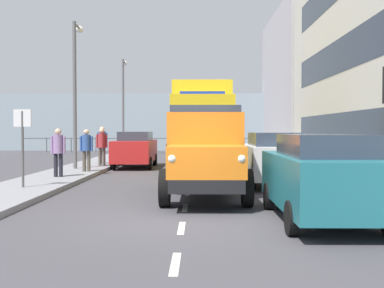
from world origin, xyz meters
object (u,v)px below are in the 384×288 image
at_px(street_sign, 23,134).
at_px(car_red_oppositeside_0, 135,149).
at_px(lorry_cargo_yellow, 202,124).
at_px(pedestrian_couple_b, 86,147).
at_px(lamp_post_far, 123,98).
at_px(car_teal_kerbside_near, 321,176).
at_px(car_white_kerbside_1, 273,158).
at_px(pedestrian_couple_a, 102,144).
at_px(pedestrian_strolling, 102,142).
at_px(pedestrian_near_railing, 58,148).
at_px(lamp_post_promenade, 76,81).
at_px(truck_vintage_orange, 205,154).

bearing_deg(street_sign, car_red_oppositeside_0, -102.61).
bearing_deg(lorry_cargo_yellow, pedestrian_couple_b, 28.05).
relative_size(car_red_oppositeside_0, lamp_post_far, 0.64).
distance_m(car_teal_kerbside_near, lamp_post_far, 24.80).
bearing_deg(car_red_oppositeside_0, car_white_kerbside_1, 127.41).
xyz_separation_m(car_teal_kerbside_near, car_red_oppositeside_0, (5.49, -13.15, -0.00)).
relative_size(pedestrian_couple_a, pedestrian_strolling, 0.95).
xyz_separation_m(car_teal_kerbside_near, car_white_kerbside_1, (0.00, -5.97, -0.00)).
bearing_deg(car_red_oppositeside_0, car_teal_kerbside_near, 112.66).
distance_m(pedestrian_near_railing, pedestrian_couple_a, 5.16).
relative_size(car_teal_kerbside_near, pedestrian_near_railing, 2.50).
xyz_separation_m(pedestrian_couple_b, street_sign, (0.59, 5.16, 0.54)).
distance_m(lamp_post_promenade, street_sign, 7.08).
relative_size(pedestrian_near_railing, street_sign, 0.76).
height_order(car_teal_kerbside_near, car_red_oppositeside_0, same).
relative_size(truck_vintage_orange, pedestrian_couple_a, 3.27).
height_order(truck_vintage_orange, pedestrian_couple_b, truck_vintage_orange).
bearing_deg(lorry_cargo_yellow, car_teal_kerbside_near, 101.02).
height_order(truck_vintage_orange, car_white_kerbside_1, truck_vintage_orange).
height_order(pedestrian_near_railing, pedestrian_couple_b, pedestrian_near_railing).
bearing_deg(street_sign, lorry_cargo_yellow, -124.38).
height_order(pedestrian_couple_b, pedestrian_strolling, pedestrian_strolling).
relative_size(car_teal_kerbside_near, pedestrian_strolling, 2.35).
bearing_deg(pedestrian_couple_a, lorry_cargo_yellow, 173.75).
bearing_deg(lorry_cargo_yellow, pedestrian_couple_a, -6.25).
bearing_deg(street_sign, pedestrian_strolling, -91.79).
height_order(lorry_cargo_yellow, car_red_oppositeside_0, lorry_cargo_yellow).
bearing_deg(lorry_cargo_yellow, pedestrian_near_railing, 42.21).
xyz_separation_m(lorry_cargo_yellow, car_red_oppositeside_0, (3.20, -1.40, -1.18)).
bearing_deg(car_white_kerbside_1, car_red_oppositeside_0, -52.59).
distance_m(lorry_cargo_yellow, car_teal_kerbside_near, 12.03).
height_order(car_teal_kerbside_near, lamp_post_far, lamp_post_far).
xyz_separation_m(car_teal_kerbside_near, pedestrian_strolling, (7.21, -13.73, 0.33)).
height_order(lamp_post_far, street_sign, lamp_post_far).
bearing_deg(truck_vintage_orange, car_teal_kerbside_near, 127.44).
distance_m(car_teal_kerbside_near, pedestrian_strolling, 15.51).
bearing_deg(lamp_post_promenade, pedestrian_strolling, -100.36).
distance_m(truck_vintage_orange, pedestrian_near_railing, 6.61).
bearing_deg(pedestrian_couple_b, lorry_cargo_yellow, -151.95).
height_order(car_teal_kerbside_near, lamp_post_promenade, lamp_post_promenade).
bearing_deg(pedestrian_near_railing, street_sign, 87.78).
distance_m(car_red_oppositeside_0, pedestrian_strolling, 1.85).
relative_size(truck_vintage_orange, car_teal_kerbside_near, 1.32).
relative_size(truck_vintage_orange, lamp_post_promenade, 0.90).
distance_m(truck_vintage_orange, lorry_cargo_yellow, 8.85).
height_order(car_white_kerbside_1, street_sign, street_sign).
relative_size(car_teal_kerbside_near, lamp_post_promenade, 0.68).
bearing_deg(car_white_kerbside_1, pedestrian_couple_b, -25.59).
relative_size(car_red_oppositeside_0, pedestrian_strolling, 2.32).
xyz_separation_m(car_white_kerbside_1, street_sign, (7.51, 1.85, 0.79)).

